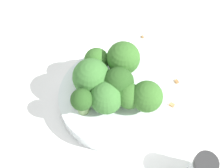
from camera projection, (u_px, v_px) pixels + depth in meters
ground_plane at (112, 104)px, 0.50m from camera, size 3.00×3.00×0.00m
bowl at (112, 99)px, 0.49m from camera, size 0.16×0.16×0.03m
broccoli_floret_0 at (147, 95)px, 0.44m from camera, size 0.05×0.05×0.05m
broccoli_floret_1 at (104, 97)px, 0.44m from camera, size 0.05×0.05×0.05m
broccoli_floret_2 at (92, 77)px, 0.46m from camera, size 0.06×0.06×0.06m
broccoli_floret_3 at (118, 83)px, 0.45m from camera, size 0.05×0.05×0.06m
broccoli_floret_4 at (126, 59)px, 0.47m from camera, size 0.05×0.05×0.06m
broccoli_floret_5 at (97, 61)px, 0.48m from camera, size 0.04×0.04×0.04m
broccoli_floret_6 at (129, 97)px, 0.45m from camera, size 0.04×0.04×0.05m
broccoli_floret_7 at (82, 101)px, 0.44m from camera, size 0.03×0.03×0.05m
pepper_shaker at (202, 168)px, 0.42m from camera, size 0.03×0.03×0.06m
almond_crumb_0 at (172, 104)px, 0.50m from camera, size 0.01×0.01×0.01m
almond_crumb_1 at (140, 36)px, 0.57m from camera, size 0.01×0.01×0.01m
almond_crumb_2 at (177, 81)px, 0.52m from camera, size 0.01×0.01×0.01m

